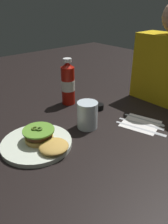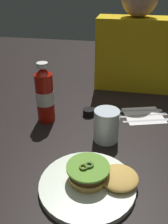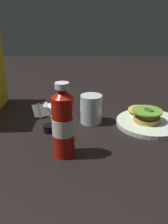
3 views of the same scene
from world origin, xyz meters
name	(u,v)px [view 3 (image 3 of 3)]	position (x,y,z in m)	size (l,w,h in m)	color
ground_plane	(109,120)	(0.00, 0.00, 0.00)	(3.00, 3.00, 0.00)	black
dinner_plate	(149,123)	(-0.05, -0.16, 0.01)	(0.26, 0.26, 0.02)	silver
burger_sandwich	(144,113)	(-0.02, -0.14, 0.04)	(0.19, 0.12, 0.05)	gold
ketchup_bottle	(63,124)	(-0.27, 0.16, 0.11)	(0.07, 0.07, 0.23)	#B2160B
water_glass	(91,109)	(-0.03, 0.08, 0.06)	(0.09, 0.09, 0.11)	silver
condiment_cup	(50,128)	(-0.11, 0.23, 0.01)	(0.05, 0.05, 0.03)	black
napkin	(48,109)	(0.11, 0.27, 0.00)	(0.15, 0.14, 0.00)	white
butter_knife	(56,106)	(0.15, 0.24, 0.00)	(0.21, 0.08, 0.00)	silver
fork_utensil	(48,107)	(0.13, 0.28, 0.00)	(0.19, 0.08, 0.00)	silver
spoon_utensil	(39,107)	(0.12, 0.32, 0.00)	(0.18, 0.06, 0.00)	silver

